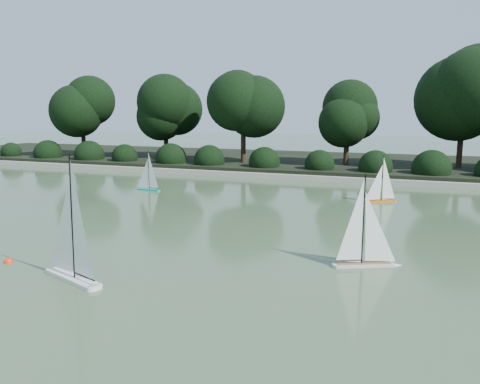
# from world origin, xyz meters

# --- Properties ---
(ground) EXTENTS (80.00, 80.00, 0.00)m
(ground) POSITION_xyz_m (0.00, 0.00, 0.00)
(ground) COLOR #334A2C
(ground) RESTS_ON ground
(pond_coping) EXTENTS (40.00, 0.35, 0.18)m
(pond_coping) POSITION_xyz_m (0.00, 9.00, 0.09)
(pond_coping) COLOR gray
(pond_coping) RESTS_ON ground
(far_bank) EXTENTS (40.00, 8.00, 0.30)m
(far_bank) POSITION_xyz_m (0.00, 13.00, 0.15)
(far_bank) COLOR black
(far_bank) RESTS_ON ground
(tree_line) EXTENTS (26.31, 3.93, 4.39)m
(tree_line) POSITION_xyz_m (1.23, 11.44, 2.64)
(tree_line) COLOR black
(tree_line) RESTS_ON ground
(shrub_hedge) EXTENTS (29.10, 1.10, 1.10)m
(shrub_hedge) POSITION_xyz_m (0.00, 9.90, 0.45)
(shrub_hedge) COLOR black
(shrub_hedge) RESTS_ON ground
(sailboat_white_a) EXTENTS (1.37, 0.67, 1.92)m
(sailboat_white_a) POSITION_xyz_m (-1.18, -1.60, 0.30)
(sailboat_white_a) COLOR silver
(sailboat_white_a) RESTS_ON ground
(sailboat_white_b) EXTENTS (1.08, 0.61, 1.53)m
(sailboat_white_b) POSITION_xyz_m (2.83, 0.45, 0.24)
(sailboat_white_b) COLOR beige
(sailboat_white_b) RESTS_ON ground
(sailboat_orange) EXTENTS (0.92, 0.49, 1.30)m
(sailboat_orange) POSITION_xyz_m (2.58, 5.80, 0.20)
(sailboat_orange) COLOR orange
(sailboat_orange) RESTS_ON ground
(sailboat_teal) EXTENTS (0.94, 0.29, 1.28)m
(sailboat_teal) POSITION_xyz_m (-4.11, 5.35, 0.20)
(sailboat_teal) COLOR #09968B
(sailboat_teal) RESTS_ON ground
(race_buoy) EXTENTS (0.15, 0.15, 0.15)m
(race_buoy) POSITION_xyz_m (-2.56, -1.34, 0.00)
(race_buoy) COLOR #FF2A0D
(race_buoy) RESTS_ON ground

